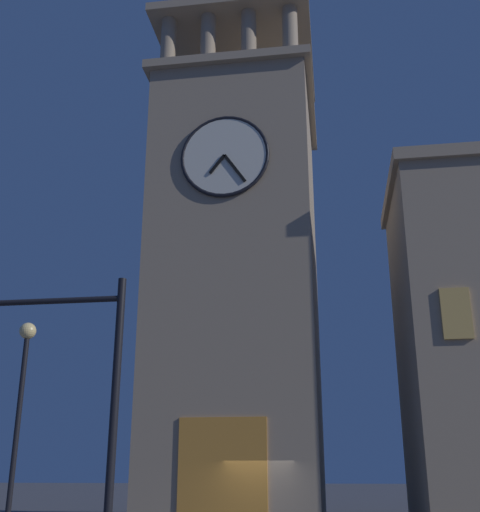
% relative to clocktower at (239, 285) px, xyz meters
% --- Properties ---
extents(clocktower, '(7.44, 8.84, 25.28)m').
position_rel_clocktower_xyz_m(clocktower, '(0.00, 0.00, 0.00)').
color(clocktower, gray).
rests_on(clocktower, ground_plane).
extents(traffic_signal_near, '(4.09, 0.41, 5.78)m').
position_rel_clocktower_xyz_m(traffic_signal_near, '(1.35, 15.71, -6.27)').
color(traffic_signal_near, black).
rests_on(traffic_signal_near, ground_plane).
extents(street_lamp, '(0.44, 0.44, 5.93)m').
position_rel_clocktower_xyz_m(street_lamp, '(4.02, 11.61, -6.11)').
color(street_lamp, black).
rests_on(street_lamp, ground_plane).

